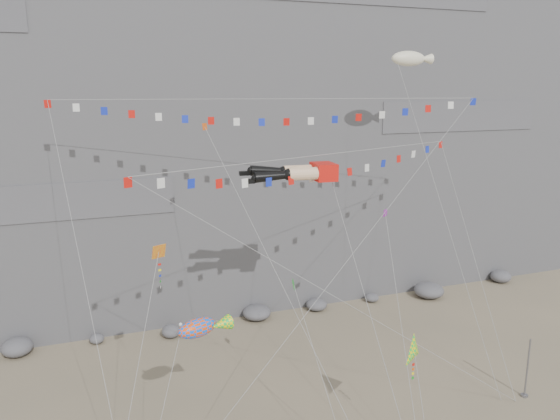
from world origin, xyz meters
The scene contains 13 objects.
cliff centered at (0.00, 32.00, 25.00)m, with size 80.00×28.00×50.00m, color slate.
talus_boulders centered at (0.00, 17.00, 0.60)m, with size 60.00×3.00×1.20m, color slate, non-canonical shape.
anchor_pole_right centered at (13.41, -1.63, 2.15)m, with size 0.12×0.12×4.30m, color slate.
legs_kite centered at (-0.68, 5.43, 15.35)m, with size 6.44×15.27×20.69m.
flag_banner_upper centered at (-0.56, 10.62, 20.01)m, with size 30.85×18.21×28.05m.
flag_banner_lower centered at (1.06, 5.53, 16.44)m, with size 26.08×12.45×21.30m.
harlequin_kite centered at (-10.44, 2.24, 11.84)m, with size 4.82×7.35×14.05m.
fish_windsock centered at (-8.86, 0.05, 7.97)m, with size 5.71×4.10×9.27m.
delta_kite centered at (2.61, -3.86, 6.40)m, with size 2.04×4.43×7.97m.
blimp_windsock centered at (11.21, 11.40, 23.04)m, with size 4.04×13.66×26.43m.
small_kite_a centered at (-5.92, 8.64, 17.72)m, with size 6.24×15.61×24.26m.
small_kite_b centered at (5.84, 5.04, 11.94)m, with size 4.44×11.91×16.95m.
small_kite_c centered at (-2.34, 1.98, 8.86)m, with size 1.17×9.06×12.25m.
Camera 1 is at (-14.20, -27.54, 20.97)m, focal length 35.00 mm.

